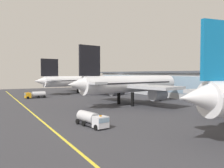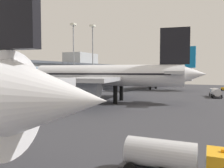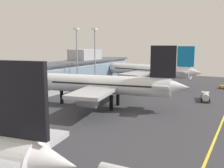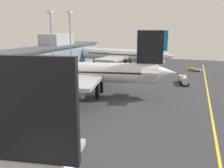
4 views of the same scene
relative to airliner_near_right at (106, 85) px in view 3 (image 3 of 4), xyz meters
name	(u,v)px [view 3 (image 3 of 4)]	position (x,y,z in m)	size (l,w,h in m)	color
ground_plane	(133,117)	(-5.57, -11.93, -7.08)	(203.29, 203.29, 0.00)	#38383D
taxiway_centreline_stripe	(219,130)	(-5.57, -33.93, -7.07)	(162.63, 0.50, 0.01)	yellow
terminal_building	(23,81)	(-3.68, 32.61, -0.72)	(148.21, 14.00, 17.08)	#ADB2B7
airliner_near_right	(106,85)	(0.00, 0.00, 0.00)	(37.82, 50.04, 19.32)	black
airliner_far_right	(148,71)	(48.25, 4.36, -0.20)	(38.74, 51.50, 18.80)	black
service_truck_far	(205,96)	(25.31, -25.96, -5.57)	(9.33, 4.29, 2.90)	black
apron_light_mast_west	(77,51)	(14.72, 22.06, 9.69)	(1.80, 1.80, 26.01)	gray
apron_light_mast_centre	(95,51)	(20.48, 17.24, 9.71)	(1.80, 1.80, 26.05)	gray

